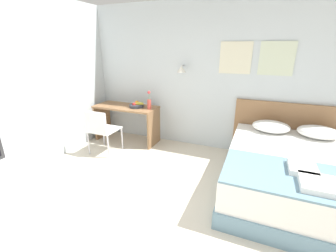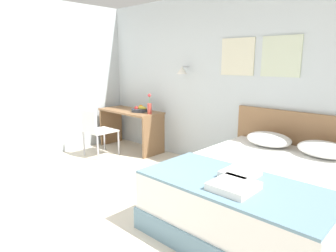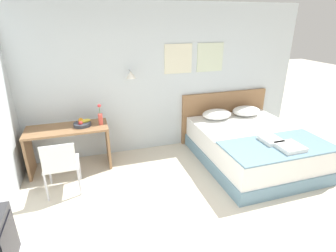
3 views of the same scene
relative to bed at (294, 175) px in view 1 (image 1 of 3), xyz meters
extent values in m
cube|color=silver|center=(-1.36, 1.12, 1.04)|extent=(5.63, 0.06, 2.65)
cube|color=beige|center=(-1.01, 1.08, 1.41)|extent=(0.52, 0.02, 0.52)
cube|color=beige|center=(-0.38, 1.08, 1.41)|extent=(0.52, 0.02, 0.52)
cylinder|color=#B2B2B7|center=(-1.91, 1.01, 1.26)|extent=(0.02, 0.16, 0.02)
cone|color=white|center=(-1.91, 0.92, 1.21)|extent=(0.17, 0.17, 0.12)
cube|color=#66899E|center=(0.00, 0.00, -0.18)|extent=(1.72, 2.05, 0.22)
cube|color=white|center=(0.00, 0.00, 0.11)|extent=(1.69, 2.01, 0.36)
cube|color=#8E6642|center=(0.00, 1.06, 0.22)|extent=(1.84, 0.06, 1.01)
ellipsoid|color=white|center=(-0.32, 0.76, 0.38)|extent=(0.57, 0.42, 0.18)
ellipsoid|color=white|center=(0.32, 0.76, 0.38)|extent=(0.57, 0.42, 0.18)
cube|color=#66899E|center=(0.00, -0.60, 0.31)|extent=(1.67, 0.82, 0.02)
cube|color=white|center=(-0.03, -0.45, 0.35)|extent=(0.28, 0.33, 0.06)
cube|color=white|center=(0.08, -0.74, 0.35)|extent=(0.34, 0.35, 0.06)
cube|color=#8E6642|center=(-3.03, 0.75, 0.44)|extent=(1.28, 0.55, 0.03)
cube|color=#8E6642|center=(-3.65, 0.75, 0.06)|extent=(0.04, 0.51, 0.71)
cube|color=#8E6642|center=(-2.41, 0.75, 0.06)|extent=(0.04, 0.51, 0.71)
cube|color=white|center=(-3.12, 0.13, 0.15)|extent=(0.47, 0.47, 0.02)
cube|color=white|center=(-3.12, -0.09, 0.35)|extent=(0.44, 0.03, 0.39)
cylinder|color=#B7B7BC|center=(-3.33, 0.35, -0.07)|extent=(0.03, 0.03, 0.43)
cylinder|color=#B7B7BC|center=(-2.90, 0.35, -0.07)|extent=(0.03, 0.03, 0.43)
cylinder|color=#B7B7BC|center=(-3.33, -0.08, -0.07)|extent=(0.03, 0.03, 0.43)
cylinder|color=#B7B7BC|center=(-2.90, -0.08, -0.07)|extent=(0.03, 0.03, 0.43)
cylinder|color=#333842|center=(-2.78, 0.75, 0.48)|extent=(0.28, 0.28, 0.05)
ellipsoid|color=yellow|center=(-2.73, 0.77, 0.53)|extent=(0.19, 0.13, 0.06)
sphere|color=orange|center=(-2.80, 0.81, 0.53)|extent=(0.09, 0.09, 0.09)
sphere|color=red|center=(-2.81, 0.70, 0.52)|extent=(0.07, 0.07, 0.07)
cylinder|color=#D14C42|center=(-2.49, 0.73, 0.54)|extent=(0.07, 0.07, 0.18)
cylinder|color=#3D7538|center=(-2.49, 0.73, 0.71)|extent=(0.01, 0.01, 0.14)
sphere|color=#DB3838|center=(-2.49, 0.73, 0.78)|extent=(0.06, 0.06, 0.06)
camera|label=1|loc=(-0.56, -2.99, 1.60)|focal=24.00mm
camera|label=2|loc=(1.26, -2.78, 1.35)|focal=32.00mm
camera|label=3|loc=(-2.65, -3.45, 2.08)|focal=28.00mm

